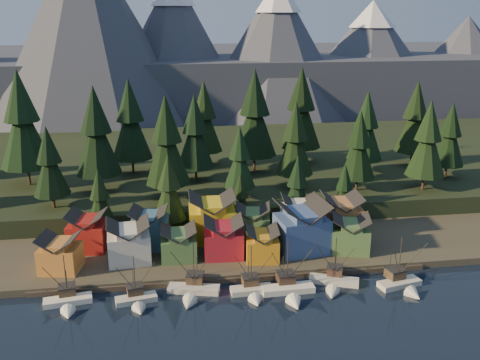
{
  "coord_description": "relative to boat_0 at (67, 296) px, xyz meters",
  "views": [
    {
      "loc": [
        -12.98,
        -80.26,
        51.66
      ],
      "look_at": [
        3.4,
        30.0,
        16.65
      ],
      "focal_mm": 40.0,
      "sensor_mm": 36.0,
      "label": 1
    }
  ],
  "objects": [
    {
      "name": "ground",
      "position": [
        31.58,
        -10.49,
        -2.03
      ],
      "size": [
        500.0,
        500.0,
        0.0
      ],
      "primitive_type": "plane",
      "color": "black",
      "rests_on": "ground"
    },
    {
      "name": "shore_strip",
      "position": [
        31.58,
        29.51,
        -1.28
      ],
      "size": [
        400.0,
        50.0,
        1.5
      ],
      "primitive_type": "cube",
      "color": "#3C372B",
      "rests_on": "ground"
    },
    {
      "name": "hillside",
      "position": [
        31.58,
        79.51,
        0.97
      ],
      "size": [
        420.0,
        100.0,
        6.0
      ],
      "primitive_type": "cube",
      "color": "black",
      "rests_on": "ground"
    },
    {
      "name": "dock",
      "position": [
        31.58,
        6.01,
        -1.53
      ],
      "size": [
        80.0,
        4.0,
        1.0
      ],
      "primitive_type": "cube",
      "color": "#473F33",
      "rests_on": "ground"
    },
    {
      "name": "mountain_ridge",
      "position": [
        27.38,
        203.1,
        24.03
      ],
      "size": [
        560.0,
        190.0,
        90.0
      ],
      "color": "#4E5364",
      "rests_on": "ground"
    },
    {
      "name": "boat_0",
      "position": [
        0.0,
        0.0,
        0.0
      ],
      "size": [
        9.27,
        9.85,
        10.59
      ],
      "rotation": [
        0.0,
        0.0,
        0.15
      ],
      "color": "white",
      "rests_on": "ground"
    },
    {
      "name": "boat_1",
      "position": [
        12.58,
        -1.18,
        0.0
      ],
      "size": [
        8.16,
        8.69,
        10.13
      ],
      "rotation": [
        0.0,
        0.0,
        0.18
      ],
      "color": "beige",
      "rests_on": "ground"
    },
    {
      "name": "boat_2",
      "position": [
        23.01,
        0.68,
        0.02
      ],
      "size": [
        10.6,
        11.12,
        11.12
      ],
      "rotation": [
        0.0,
        0.0,
        -0.25
      ],
      "color": "beige",
      "rests_on": "ground"
    },
    {
      "name": "boat_3",
      "position": [
        34.35,
        -1.05,
        0.09
      ],
      "size": [
        8.39,
        9.09,
        10.63
      ],
      "rotation": [
        0.0,
        0.0,
        0.04
      ],
      "color": "beige",
      "rests_on": "ground"
    },
    {
      "name": "boat_4",
      "position": [
        41.35,
        -2.03,
        0.14
      ],
      "size": [
        10.51,
        11.42,
        11.68
      ],
      "rotation": [
        0.0,
        0.0,
        0.02
      ],
      "color": "white",
      "rests_on": "ground"
    },
    {
      "name": "boat_5",
      "position": [
        50.82,
        0.1,
        -0.1
      ],
      "size": [
        10.34,
        10.69,
        10.63
      ],
      "rotation": [
        0.0,
        0.0,
        -0.38
      ],
      "color": "beige",
      "rests_on": "ground"
    },
    {
      "name": "boat_6",
      "position": [
        63.85,
        -2.93,
        0.24
      ],
      "size": [
        9.3,
        9.89,
        11.37
      ],
      "rotation": [
        0.0,
        0.0,
        0.22
      ],
      "color": "beige",
      "rests_on": "ground"
    },
    {
      "name": "house_front_0",
      "position": [
        -2.9,
        11.97,
        3.47
      ],
      "size": [
        8.84,
        8.51,
        7.61
      ],
      "rotation": [
        0.0,
        0.0,
        -0.19
      ],
      "color": "#BC7430",
      "rests_on": "shore_strip"
    },
    {
      "name": "house_front_1",
      "position": [
        10.64,
        14.31,
        4.16
      ],
      "size": [
        9.3,
        8.98,
        8.93
      ],
      "rotation": [
        0.0,
        0.0,
        0.08
      ],
      "color": "beige",
      "rests_on": "shore_strip"
    },
    {
      "name": "house_front_2",
      "position": [
        20.96,
        13.96,
        3.28
      ],
      "size": [
        7.4,
        7.46,
        7.24
      ],
      "rotation": [
        0.0,
        0.0,
        0.0
      ],
      "color": "#47703C",
      "rests_on": "shore_strip"
    },
    {
      "name": "house_front_3",
      "position": [
        30.55,
        14.0,
        3.89
      ],
      "size": [
        8.71,
        8.35,
        8.41
      ],
      "rotation": [
        0.0,
        0.0,
        -0.06
      ],
      "color": "maroon",
      "rests_on": "shore_strip"
    },
    {
      "name": "house_front_4",
      "position": [
        38.45,
        11.18,
        3.13
      ],
      "size": [
        7.45,
        7.94,
        6.97
      ],
      "rotation": [
        0.0,
        0.0,
        -0.09
      ],
      "color": "#C4851B",
      "rests_on": "shore_strip"
    },
    {
      "name": "house_front_5",
      "position": [
        47.78,
        14.05,
        5.28
      ],
      "size": [
        11.64,
        10.81,
        11.07
      ],
      "rotation": [
        0.0,
        0.0,
        0.12
      ],
      "color": "#3B548B",
      "rests_on": "shore_strip"
    },
    {
      "name": "house_front_6",
      "position": [
        58.28,
        12.4,
        3.7
      ],
      "size": [
        9.69,
        9.37,
        8.05
      ],
      "rotation": [
        0.0,
        0.0,
        -0.25
      ],
      "color": "#466C3A",
      "rests_on": "shore_strip"
    },
    {
      "name": "house_back_0",
      "position": [
        1.42,
        21.52,
        4.05
      ],
      "size": [
        8.97,
        8.7,
        8.71
      ],
      "rotation": [
        0.0,
        0.0,
        -0.14
      ],
      "color": "maroon",
      "rests_on": "shore_strip"
    },
    {
      "name": "house_back_1",
      "position": [
        14.83,
        21.11,
        4.18
      ],
      "size": [
        8.95,
        9.03,
        8.96
      ],
      "rotation": [
        0.0,
        0.0,
        -0.13
      ],
      "color": "#34617D",
      "rests_on": "shore_strip"
    },
    {
      "name": "house_back_2",
      "position": [
        29.04,
        23.06,
        5.22
      ],
      "size": [
        10.53,
        9.71,
        10.95
      ],
      "rotation": [
        0.0,
        0.0,
        -0.02
      ],
      "color": "gold",
      "rests_on": "shore_strip"
    },
    {
      "name": "house_back_3",
      "position": [
        38.38,
        22.43,
        3.63
      ],
      "size": [
        8.88,
        8.18,
        7.92
      ],
      "rotation": [
        0.0,
        0.0,
        -0.18
      ],
      "color": "#48753F",
      "rests_on": "shore_strip"
    },
    {
      "name": "house_back_4",
      "position": [
        49.75,
        23.49,
        4.22
      ],
      "size": [
        9.03,
        8.73,
        9.05
      ],
      "rotation": [
        0.0,
        0.0,
        -0.1
      ],
      "color": "silver",
      "rests_on": "shore_strip"
    },
    {
      "name": "house_back_5",
      "position": [
        59.18,
        21.21,
        4.63
      ],
      "size": [
        9.31,
        9.41,
        9.83
      ],
      "rotation": [
        0.0,
        0.0,
        -0.07
      ],
      "color": "#A76C3B",
      "rests_on": "shore_strip"
    },
    {
      "name": "tree_hill_1",
      "position": [
        -18.42,
        57.51,
        21.37
      ],
      "size": [
        13.66,
        13.66,
        31.82
      ],
      "color": "#332319",
      "rests_on": "hillside"
    },
    {
      "name": "tree_hill_2",
      "position": [
        -8.42,
        37.51,
        15.11
      ],
      "size": [
        8.75,
        8.75,
        20.38
      ],
      "color": "#332319",
      "rests_on": "hillside"
    },
    {
      "name": "tree_hill_3",
      "position": [
        1.58,
        49.51,
        19.39
      ],
      "size": [
        12.1,
        12.1,
        28.2
      ],
      "color": "#332319",
      "rests_on": "hillside"
    },
    {
      "name": "tree_hill_4",
      "position": [
        9.58,
        64.51,
        19.37
      ],
      "size": [
        12.09,
        12.09,
        28.17
      ],
      "color": "#332319",
      "rests_on": "hillside"
    },
    {
      "name": "tree_hill_5",
      "position": [
        19.58,
        39.51,
        18.7
      ],
      "size": [
        11.57,
        11.57,
        26.95
      ],
      "color": "#332319",
      "rests_on": "hillside"
    },
    {
      "name": "tree_hill_6",
      "position": [
        27.58,
        54.51,
        17.49
      ],
      "size": [
        10.62,
        10.62,
        24.73
      ],
      "color": "#332319",
      "rests_on": "hillside"
    },
    {
      "name": "tree_hill_7",
      "position": [
        37.58,
        37.51,
        14.33
      ],
      "size": [
        8.14,
        8.14,
        18.97
      ],
      "color": "#332319",
      "rests_on": "hillside"
    },
    {
      "name": "tree_hill_8",
      "position": [
        45.58,
        61.51,
        20.69
      ],
      "size": [
        13.13,
        13.13,
        30.58
      ],
      "color": "#332319",
      "rests_on": "hillside"
    },
    {
      "name": "tree_hill_9",
      "position": [
        53.58,
        44.51,
        16.9
      ],
      "size": [
        10.15,
        10.15,
        23.65
      ],
      "color": "#332319",
      "rests_on": "hillside"
    },
    {
      "name": "tree_hill_10",
      "position": [
        61.58,
        69.51,
        20.39
      ],
      "size": [
        12.89,
        12.89,
        30.02
      ],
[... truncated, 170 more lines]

